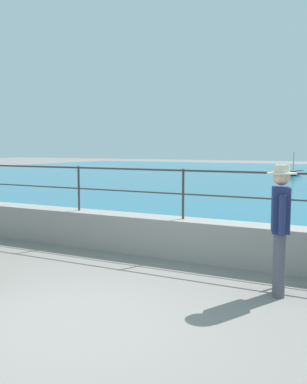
{
  "coord_description": "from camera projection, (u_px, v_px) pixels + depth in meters",
  "views": [
    {
      "loc": [
        3.07,
        -3.83,
        1.98
      ],
      "look_at": [
        -0.85,
        3.7,
        1.1
      ],
      "focal_mm": 40.54,
      "sensor_mm": 36.0,
      "label": 1
    }
  ],
  "objects": [
    {
      "name": "boat_2",
      "position": [
        293.0,
        172.0,
        29.63
      ],
      "size": [
        1.42,
        2.45,
        1.6
      ],
      "color": "gray",
      "rests_on": "lake_water"
    },
    {
      "name": "railing",
      "position": [
        183.0,
        184.0,
        7.68
      ],
      "size": [
        18.44,
        0.04,
        0.9
      ],
      "color": "#383330",
      "rests_on": "promenade_wall"
    },
    {
      "name": "person_walking",
      "position": [
        280.0,
        223.0,
        5.72
      ],
      "size": [
        0.38,
        0.55,
        1.75
      ],
      "color": "#4C4C56",
      "rests_on": "ground"
    },
    {
      "name": "ground_plane",
      "position": [
        71.0,
        319.0,
        4.99
      ],
      "size": [
        120.0,
        120.0,
        0.0
      ],
      "primitive_type": "plane",
      "color": "slate"
    },
    {
      "name": "promenade_wall",
      "position": [
        183.0,
        238.0,
        7.78
      ],
      "size": [
        20.0,
        0.56,
        0.7
      ],
      "primitive_type": "cube",
      "color": "gray",
      "rests_on": "ground"
    }
  ]
}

